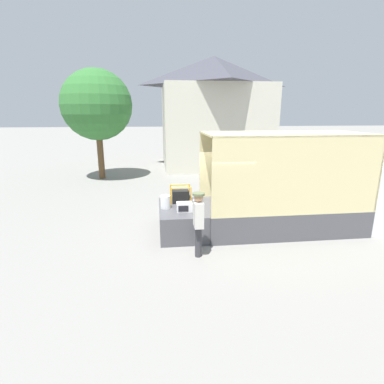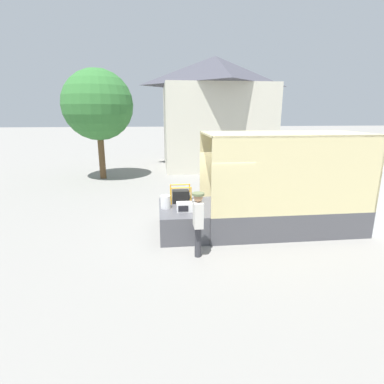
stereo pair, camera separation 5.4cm
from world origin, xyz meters
The scene contains 9 objects.
ground_plane centered at (0.00, 0.00, 0.00)m, with size 160.00×160.00×0.00m, color gray.
box_truck centered at (4.16, 0.00, 0.92)m, with size 7.23×2.42×3.22m.
tailgate_deck centered at (-0.74, 0.00, 0.43)m, with size 1.48×2.30×0.86m, color #4C4C51.
microwave centered at (-0.70, -0.42, 1.00)m, with size 0.48×0.36×0.27m.
portable_generator centered at (-0.72, 0.54, 1.08)m, with size 0.70×0.49×0.58m.
orange_bucket centered at (-1.28, -0.05, 1.07)m, with size 0.32×0.32×0.42m.
worker_person centered at (-0.46, -1.80, 1.12)m, with size 0.33×0.44×1.81m.
house_backdrop centered at (2.70, 13.07, 3.92)m, with size 7.63×7.54×7.70m.
street_tree centered at (-4.81, 8.96, 4.25)m, with size 3.98×3.98×6.26m.
Camera 1 is at (-1.51, -9.25, 3.82)m, focal length 28.00 mm.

